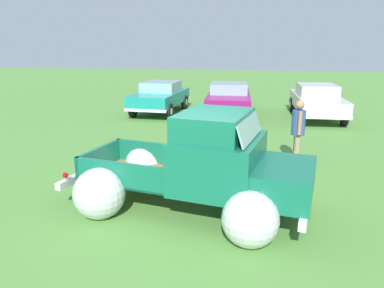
# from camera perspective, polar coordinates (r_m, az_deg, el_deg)

# --- Properties ---
(ground_plane) EXTENTS (80.00, 80.00, 0.00)m
(ground_plane) POSITION_cam_1_polar(r_m,az_deg,el_deg) (7.23, -0.93, -9.82)
(ground_plane) COLOR #548C3D
(vintage_pickup_truck) EXTENTS (4.89, 3.42, 1.96)m
(vintage_pickup_truck) POSITION_cam_1_polar(r_m,az_deg,el_deg) (6.81, 2.09, -4.54)
(vintage_pickup_truck) COLOR black
(vintage_pickup_truck) RESTS_ON ground
(show_car_0) EXTENTS (2.10, 4.25, 1.43)m
(show_car_0) POSITION_cam_1_polar(r_m,az_deg,el_deg) (17.03, -4.99, 7.55)
(show_car_0) COLOR black
(show_car_0) RESTS_ON ground
(show_car_1) EXTENTS (2.11, 4.54, 1.43)m
(show_car_1) POSITION_cam_1_polar(r_m,az_deg,el_deg) (16.44, 5.82, 7.27)
(show_car_1) COLOR black
(show_car_1) RESTS_ON ground
(show_car_2) EXTENTS (1.94, 4.57, 1.43)m
(show_car_2) POSITION_cam_1_polar(r_m,az_deg,el_deg) (16.59, 19.04, 6.58)
(show_car_2) COLOR black
(show_car_2) RESTS_ON ground
(spectator_0) EXTENTS (0.35, 0.53, 1.73)m
(spectator_0) POSITION_cam_1_polar(r_m,az_deg,el_deg) (9.69, 16.35, 2.28)
(spectator_0) COLOR gray
(spectator_0) RESTS_ON ground
(lane_cone_0) EXTENTS (0.36, 0.36, 0.63)m
(lane_cone_0) POSITION_cam_1_polar(r_m,az_deg,el_deg) (9.31, 4.95, -1.97)
(lane_cone_0) COLOR black
(lane_cone_0) RESTS_ON ground
(lane_cone_1) EXTENTS (0.36, 0.36, 0.63)m
(lane_cone_1) POSITION_cam_1_polar(r_m,az_deg,el_deg) (9.19, 15.71, -2.74)
(lane_cone_1) COLOR black
(lane_cone_1) RESTS_ON ground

